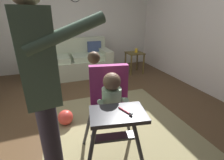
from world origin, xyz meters
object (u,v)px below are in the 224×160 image
adult_standing (43,88)px  toy_ball (66,117)px  sippy_cup (136,50)px  high_chair (111,102)px  side_table (135,58)px  couch (71,62)px

adult_standing → toy_ball: (0.15, 0.85, -0.82)m
toy_ball → sippy_cup: size_ratio=2.05×
high_chair → sippy_cup: size_ratio=9.82×
high_chair → toy_ball: (-0.39, 0.78, -0.58)m
sippy_cup → side_table: bearing=-180.0°
adult_standing → toy_ball: bearing=72.6°
adult_standing → side_table: 3.23m
couch → high_chair: 2.79m
toy_ball → sippy_cup: bearing=40.7°
high_chair → toy_ball: bearing=-143.3°
couch → high_chair: bearing=1.2°
side_table → sippy_cup: bearing=0.0°
adult_standing → toy_ball: 1.19m
adult_standing → sippy_cup: adult_standing is taller
toy_ball → side_table: (1.86, 1.63, 0.28)m
couch → side_table: size_ratio=3.62×
couch → adult_standing: (-0.48, -2.84, 0.59)m
couch → sippy_cup: 1.62m
toy_ball → side_table: size_ratio=0.39×
couch → adult_standing: bearing=-9.5°
side_table → sippy_cup: sippy_cup is taller
high_chair → adult_standing: (-0.53, -0.07, 0.24)m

